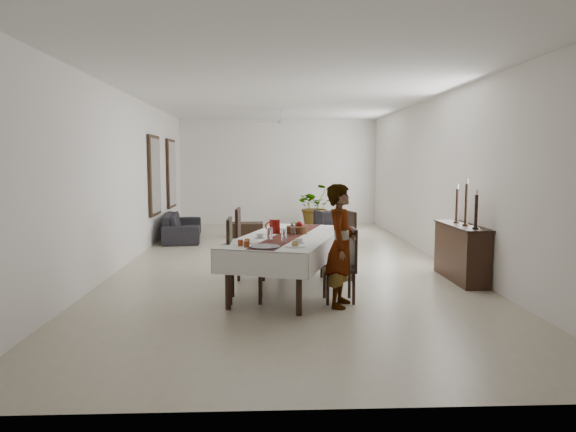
{
  "coord_description": "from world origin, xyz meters",
  "views": [
    {
      "loc": [
        -0.36,
        -9.78,
        1.91
      ],
      "look_at": [
        -0.03,
        -1.62,
        1.05
      ],
      "focal_mm": 32.0,
      "sensor_mm": 36.0,
      "label": 1
    }
  ],
  "objects_px": {
    "dining_table_top": "(289,238)",
    "sideboard_body": "(461,253)",
    "woman": "(341,246)",
    "sofa": "(183,227)",
    "red_pitcher": "(275,226)"
  },
  "relations": [
    {
      "from": "dining_table_top",
      "to": "woman",
      "type": "distance_m",
      "value": 1.12
    },
    {
      "from": "woman",
      "to": "sideboard_body",
      "type": "distance_m",
      "value": 2.63
    },
    {
      "from": "dining_table_top",
      "to": "woman",
      "type": "bearing_deg",
      "value": -36.45
    },
    {
      "from": "dining_table_top",
      "to": "sideboard_body",
      "type": "relative_size",
      "value": 1.78
    },
    {
      "from": "red_pitcher",
      "to": "sofa",
      "type": "xyz_separation_m",
      "value": [
        -2.21,
        4.9,
        -0.61
      ]
    },
    {
      "from": "sideboard_body",
      "to": "sofa",
      "type": "xyz_separation_m",
      "value": [
        -5.23,
        4.61,
        -0.12
      ]
    },
    {
      "from": "woman",
      "to": "sofa",
      "type": "relative_size",
      "value": 0.74
    },
    {
      "from": "dining_table_top",
      "to": "sideboard_body",
      "type": "distance_m",
      "value": 2.89
    },
    {
      "from": "sideboard_body",
      "to": "dining_table_top",
      "type": "bearing_deg",
      "value": -169.53
    },
    {
      "from": "red_pitcher",
      "to": "sideboard_body",
      "type": "distance_m",
      "value": 3.08
    },
    {
      "from": "red_pitcher",
      "to": "sofa",
      "type": "bearing_deg",
      "value": 114.27
    },
    {
      "from": "dining_table_top",
      "to": "red_pitcher",
      "type": "xyz_separation_m",
      "value": [
        -0.21,
        0.24,
        0.15
      ]
    },
    {
      "from": "dining_table_top",
      "to": "sofa",
      "type": "relative_size",
      "value": 1.18
    },
    {
      "from": "dining_table_top",
      "to": "red_pitcher",
      "type": "distance_m",
      "value": 0.35
    },
    {
      "from": "red_pitcher",
      "to": "woman",
      "type": "relative_size",
      "value": 0.13
    }
  ]
}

